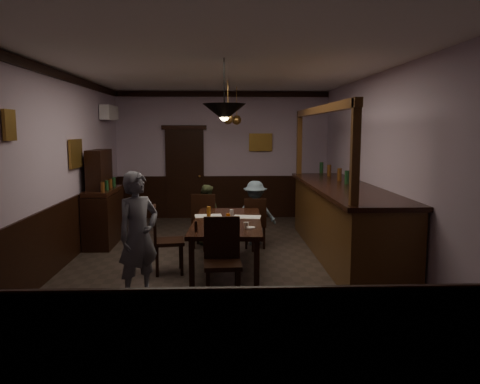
{
  "coord_description": "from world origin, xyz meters",
  "views": [
    {
      "loc": [
        -0.01,
        -7.13,
        2.1
      ],
      "look_at": [
        0.26,
        -0.04,
        1.15
      ],
      "focal_mm": 35.0,
      "sensor_mm": 36.0,
      "label": 1
    }
  ],
  "objects_px": {
    "chair_side": "(163,236)",
    "sideboard": "(103,206)",
    "soda_can": "(228,218)",
    "pendant_brass_mid": "(228,119)",
    "person_seated_left": "(206,215)",
    "pendant_iron": "(224,112)",
    "pendant_brass_far": "(237,120)",
    "bar_counter": "(343,219)",
    "chair_near": "(222,256)",
    "person_standing": "(138,236)",
    "person_seated_right": "(255,213)",
    "dining_table": "(227,224)",
    "chair_far_right": "(255,221)",
    "coffee_cup": "(246,225)",
    "chair_far_left": "(204,218)"
  },
  "relations": [
    {
      "from": "chair_side",
      "to": "sideboard",
      "type": "xyz_separation_m",
      "value": [
        -1.33,
        1.85,
        0.15
      ]
    },
    {
      "from": "soda_can",
      "to": "pendant_brass_mid",
      "type": "relative_size",
      "value": 0.15
    },
    {
      "from": "person_seated_left",
      "to": "soda_can",
      "type": "distance_m",
      "value": 1.73
    },
    {
      "from": "chair_side",
      "to": "pendant_iron",
      "type": "distance_m",
      "value": 2.08
    },
    {
      "from": "chair_side",
      "to": "pendant_iron",
      "type": "relative_size",
      "value": 1.27
    },
    {
      "from": "pendant_iron",
      "to": "pendant_brass_far",
      "type": "distance_m",
      "value": 3.99
    },
    {
      "from": "chair_side",
      "to": "bar_counter",
      "type": "relative_size",
      "value": 0.23
    },
    {
      "from": "chair_near",
      "to": "person_standing",
      "type": "xyz_separation_m",
      "value": [
        -1.04,
        0.12,
        0.23
      ]
    },
    {
      "from": "person_standing",
      "to": "person_seated_right",
      "type": "height_order",
      "value": "person_standing"
    },
    {
      "from": "dining_table",
      "to": "pendant_iron",
      "type": "xyz_separation_m",
      "value": [
        -0.04,
        -0.8,
        1.63
      ]
    },
    {
      "from": "chair_side",
      "to": "chair_far_right",
      "type": "bearing_deg",
      "value": -53.86
    },
    {
      "from": "dining_table",
      "to": "pendant_brass_far",
      "type": "height_order",
      "value": "pendant_brass_far"
    },
    {
      "from": "dining_table",
      "to": "pendant_brass_far",
      "type": "relative_size",
      "value": 2.77
    },
    {
      "from": "chair_far_right",
      "to": "chair_side",
      "type": "bearing_deg",
      "value": 48.8
    },
    {
      "from": "person_standing",
      "to": "coffee_cup",
      "type": "xyz_separation_m",
      "value": [
        1.37,
        0.6,
        0.0
      ]
    },
    {
      "from": "dining_table",
      "to": "sideboard",
      "type": "xyz_separation_m",
      "value": [
        -2.27,
        1.68,
        0.01
      ]
    },
    {
      "from": "pendant_brass_mid",
      "to": "pendant_brass_far",
      "type": "relative_size",
      "value": 1.0
    },
    {
      "from": "chair_side",
      "to": "chair_far_left",
      "type": "bearing_deg",
      "value": -28.81
    },
    {
      "from": "soda_can",
      "to": "pendant_brass_far",
      "type": "relative_size",
      "value": 0.15
    },
    {
      "from": "soda_can",
      "to": "pendant_brass_mid",
      "type": "xyz_separation_m",
      "value": [
        0.03,
        2.01,
        1.49
      ]
    },
    {
      "from": "dining_table",
      "to": "person_seated_right",
      "type": "distance_m",
      "value": 1.62
    },
    {
      "from": "chair_far_right",
      "to": "person_standing",
      "type": "bearing_deg",
      "value": 60.88
    },
    {
      "from": "chair_far_left",
      "to": "pendant_iron",
      "type": "height_order",
      "value": "pendant_iron"
    },
    {
      "from": "chair_side",
      "to": "person_seated_right",
      "type": "distance_m",
      "value": 2.24
    },
    {
      "from": "chair_near",
      "to": "sideboard",
      "type": "xyz_separation_m",
      "value": [
        -2.2,
        2.99,
        0.13
      ]
    },
    {
      "from": "chair_far_left",
      "to": "person_seated_left",
      "type": "distance_m",
      "value": 0.28
    },
    {
      "from": "soda_can",
      "to": "pendant_iron",
      "type": "xyz_separation_m",
      "value": [
        -0.05,
        -0.7,
        1.51
      ]
    },
    {
      "from": "chair_near",
      "to": "person_seated_right",
      "type": "distance_m",
      "value": 2.9
    },
    {
      "from": "chair_far_left",
      "to": "pendant_brass_mid",
      "type": "height_order",
      "value": "pendant_brass_mid"
    },
    {
      "from": "soda_can",
      "to": "pendant_iron",
      "type": "bearing_deg",
      "value": -94.3
    },
    {
      "from": "chair_far_left",
      "to": "chair_side",
      "type": "relative_size",
      "value": 0.98
    },
    {
      "from": "sideboard",
      "to": "pendant_brass_mid",
      "type": "bearing_deg",
      "value": 5.78
    },
    {
      "from": "dining_table",
      "to": "pendant_iron",
      "type": "relative_size",
      "value": 2.84
    },
    {
      "from": "sideboard",
      "to": "chair_near",
      "type": "bearing_deg",
      "value": -53.67
    },
    {
      "from": "person_standing",
      "to": "pendant_iron",
      "type": "relative_size",
      "value": 2.01
    },
    {
      "from": "dining_table",
      "to": "bar_counter",
      "type": "bearing_deg",
      "value": 19.86
    },
    {
      "from": "coffee_cup",
      "to": "dining_table",
      "type": "bearing_deg",
      "value": 116.11
    },
    {
      "from": "chair_near",
      "to": "pendant_brass_mid",
      "type": "distance_m",
      "value": 3.66
    },
    {
      "from": "coffee_cup",
      "to": "person_standing",
      "type": "bearing_deg",
      "value": -153.47
    },
    {
      "from": "coffee_cup",
      "to": "pendant_brass_far",
      "type": "relative_size",
      "value": 0.1
    },
    {
      "from": "chair_near",
      "to": "dining_table",
      "type": "bearing_deg",
      "value": 84.35
    },
    {
      "from": "bar_counter",
      "to": "pendant_brass_mid",
      "type": "height_order",
      "value": "pendant_brass_mid"
    },
    {
      "from": "chair_far_left",
      "to": "person_standing",
      "type": "height_order",
      "value": "person_standing"
    },
    {
      "from": "soda_can",
      "to": "person_seated_left",
      "type": "bearing_deg",
      "value": 102.97
    },
    {
      "from": "chair_side",
      "to": "pendant_iron",
      "type": "xyz_separation_m",
      "value": [
        0.9,
        -0.63,
        1.77
      ]
    },
    {
      "from": "dining_table",
      "to": "soda_can",
      "type": "relative_size",
      "value": 18.73
    },
    {
      "from": "chair_near",
      "to": "pendant_brass_far",
      "type": "xyz_separation_m",
      "value": [
        0.31,
        4.49,
        1.73
      ]
    },
    {
      "from": "person_seated_right",
      "to": "coffee_cup",
      "type": "xyz_separation_m",
      "value": [
        -0.27,
        -2.12,
        0.21
      ]
    },
    {
      "from": "sideboard",
      "to": "pendant_brass_mid",
      "type": "xyz_separation_m",
      "value": [
        2.31,
        0.23,
        1.6
      ]
    },
    {
      "from": "dining_table",
      "to": "person_standing",
      "type": "xyz_separation_m",
      "value": [
        -1.11,
        -1.2,
        0.11
      ]
    }
  ]
}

